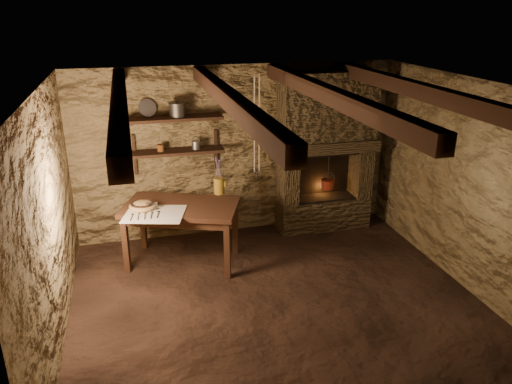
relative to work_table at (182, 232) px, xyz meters
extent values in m
plane|color=black|center=(0.90, -1.18, -0.43)|extent=(4.50, 4.50, 0.00)
cube|color=brown|center=(0.90, 0.82, 0.77)|extent=(4.50, 0.04, 2.40)
cube|color=brown|center=(0.90, -3.18, 0.77)|extent=(4.50, 0.04, 2.40)
cube|color=brown|center=(-1.35, -1.18, 0.77)|extent=(0.04, 4.00, 2.40)
cube|color=brown|center=(3.15, -1.18, 0.77)|extent=(0.04, 4.00, 2.40)
cube|color=black|center=(0.90, -1.18, 1.97)|extent=(4.50, 4.00, 0.04)
cube|color=black|center=(-0.60, -1.18, 1.88)|extent=(0.14, 3.95, 0.16)
cube|color=black|center=(0.40, -1.18, 1.88)|extent=(0.14, 3.95, 0.16)
cube|color=black|center=(1.40, -1.18, 1.88)|extent=(0.14, 3.95, 0.16)
cube|color=black|center=(2.40, -1.18, 1.88)|extent=(0.14, 3.95, 0.16)
cube|color=black|center=(0.05, 0.66, 0.87)|extent=(1.25, 0.30, 0.04)
cube|color=black|center=(0.05, 0.66, 1.32)|extent=(1.25, 0.30, 0.04)
cube|color=#3D301E|center=(2.15, 0.59, -0.21)|extent=(1.35, 0.45, 0.45)
cube|color=#3D301E|center=(1.59, 0.59, 0.39)|extent=(0.23, 0.45, 0.75)
cube|color=#3D301E|center=(2.71, 0.59, 0.39)|extent=(0.23, 0.45, 0.75)
cube|color=#3D301E|center=(2.15, 0.56, 0.85)|extent=(1.43, 0.51, 0.16)
cube|color=#3D301E|center=(2.15, 0.59, 1.40)|extent=(1.35, 0.45, 0.94)
cube|color=black|center=(2.15, 0.78, 0.39)|extent=(0.90, 0.06, 0.75)
cube|color=#361E13|center=(0.00, 0.00, 0.34)|extent=(1.59, 1.24, 0.06)
cube|color=#361E13|center=(0.00, 0.00, 0.25)|extent=(1.44, 1.09, 0.10)
cube|color=beige|center=(-0.34, -0.22, 0.37)|extent=(0.82, 0.73, 0.01)
cylinder|color=olive|center=(0.54, 0.27, 0.48)|extent=(0.17, 0.17, 0.22)
torus|color=olive|center=(0.61, 0.27, 0.50)|extent=(0.02, 0.12, 0.12)
ellipsoid|color=olive|center=(-0.47, -0.02, 0.41)|extent=(0.42, 0.42, 0.12)
cylinder|color=#33302D|center=(0.09, 0.66, 1.42)|extent=(0.28, 0.28, 0.16)
cylinder|color=gray|center=(-0.29, 0.76, 1.46)|extent=(0.25, 0.16, 0.23)
cylinder|color=#5D2F12|center=(-0.16, 0.66, 0.93)|extent=(0.10, 0.10, 0.09)
cylinder|color=maroon|center=(2.19, 0.54, 0.25)|extent=(0.23, 0.23, 0.13)
torus|color=#33302D|center=(2.19, 0.54, 0.33)|extent=(0.21, 0.01, 0.21)
cylinder|color=#33302D|center=(2.19, 0.54, 0.51)|extent=(0.01, 0.01, 0.44)
camera|label=1|loc=(-0.53, -5.80, 2.72)|focal=35.00mm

